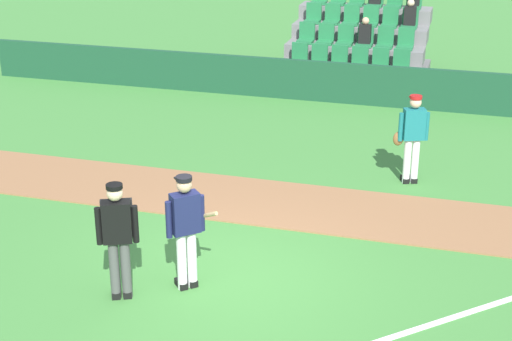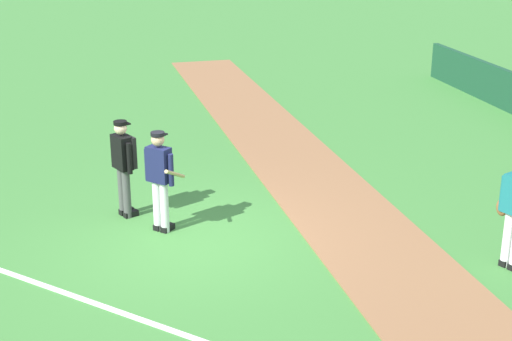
% 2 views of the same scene
% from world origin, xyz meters
% --- Properties ---
extents(ground_plane, '(80.00, 80.00, 0.00)m').
position_xyz_m(ground_plane, '(0.00, 0.00, 0.00)').
color(ground_plane, '#42843A').
extents(infield_dirt_path, '(28.00, 2.01, 0.03)m').
position_xyz_m(infield_dirt_path, '(0.00, 2.85, 0.01)').
color(infield_dirt_path, '#936642').
rests_on(infield_dirt_path, ground).
extents(foul_line_chalk, '(8.73, 8.38, 0.01)m').
position_xyz_m(foul_line_chalk, '(3.00, -0.50, 0.01)').
color(foul_line_chalk, white).
rests_on(foul_line_chalk, ground).
extents(batter_navy_jersey, '(0.72, 0.68, 1.76)m').
position_xyz_m(batter_navy_jersey, '(-0.44, -0.40, 0.97)').
color(batter_navy_jersey, white).
rests_on(batter_navy_jersey, ground).
extents(umpire_home_plate, '(0.55, 0.43, 1.76)m').
position_xyz_m(umpire_home_plate, '(-1.25, -0.92, 1.00)').
color(umpire_home_plate, '#4C4C4C').
rests_on(umpire_home_plate, ground).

